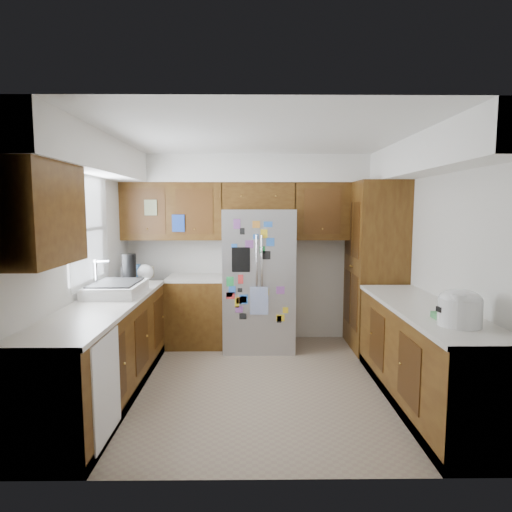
# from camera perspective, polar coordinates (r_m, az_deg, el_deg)

# --- Properties ---
(floor) EXTENTS (3.60, 3.60, 0.00)m
(floor) POSITION_cam_1_polar(r_m,az_deg,el_deg) (4.65, 0.60, -16.58)
(floor) COLOR gray
(floor) RESTS_ON ground
(room_shell) EXTENTS (3.64, 3.24, 2.52)m
(room_shell) POSITION_cam_1_polar(r_m,az_deg,el_deg) (4.65, -0.78, 6.47)
(room_shell) COLOR beige
(room_shell) RESTS_ON ground
(left_counter_run) EXTENTS (1.36, 3.20, 0.92)m
(left_counter_run) POSITION_cam_1_polar(r_m,az_deg,el_deg) (4.70, -16.54, -11.03)
(left_counter_run) COLOR #44250D
(left_counter_run) RESTS_ON ground
(right_counter_run) EXTENTS (0.63, 2.25, 0.92)m
(right_counter_run) POSITION_cam_1_polar(r_m,az_deg,el_deg) (4.36, 21.41, -12.73)
(right_counter_run) COLOR #44250D
(right_counter_run) RESTS_ON ground
(pantry) EXTENTS (0.60, 0.90, 2.15)m
(pantry) POSITION_cam_1_polar(r_m,az_deg,el_deg) (5.71, 15.59, -1.31)
(pantry) COLOR #44250D
(pantry) RESTS_ON ground
(fridge) EXTENTS (0.90, 0.79, 1.80)m
(fridge) POSITION_cam_1_polar(r_m,az_deg,el_deg) (5.56, 0.35, -3.09)
(fridge) COLOR #ADAEB3
(fridge) RESTS_ON ground
(bridge_cabinet) EXTENTS (0.96, 0.34, 0.35)m
(bridge_cabinet) POSITION_cam_1_polar(r_m,az_deg,el_deg) (5.72, 0.32, 7.97)
(bridge_cabinet) COLOR #44250D
(bridge_cabinet) RESTS_ON fridge
(fridge_top_items) EXTENTS (0.64, 0.29, 0.27)m
(fridge_top_items) POSITION_cam_1_polar(r_m,az_deg,el_deg) (5.69, 0.02, 11.00)
(fridge_top_items) COLOR #323BCD
(fridge_top_items) RESTS_ON bridge_cabinet
(sink_assembly) EXTENTS (0.52, 0.70, 0.37)m
(sink_assembly) POSITION_cam_1_polar(r_m,az_deg,el_deg) (4.68, -18.15, -4.14)
(sink_assembly) COLOR white
(sink_assembly) RESTS_ON left_counter_run
(left_counter_clutter) EXTENTS (0.35, 0.88, 0.38)m
(left_counter_clutter) POSITION_cam_1_polar(r_m,az_deg,el_deg) (5.35, -15.79, -2.09)
(left_counter_clutter) COLOR black
(left_counter_clutter) RESTS_ON left_counter_run
(rice_cooker) EXTENTS (0.33, 0.32, 0.28)m
(rice_cooker) POSITION_cam_1_polar(r_m,az_deg,el_deg) (3.63, 25.55, -6.14)
(rice_cooker) COLOR white
(rice_cooker) RESTS_ON right_counter_run
(paper_towel) EXTENTS (0.12, 0.12, 0.26)m
(paper_towel) POSITION_cam_1_polar(r_m,az_deg,el_deg) (3.54, 25.33, -6.70)
(paper_towel) COLOR white
(paper_towel) RESTS_ON right_counter_run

